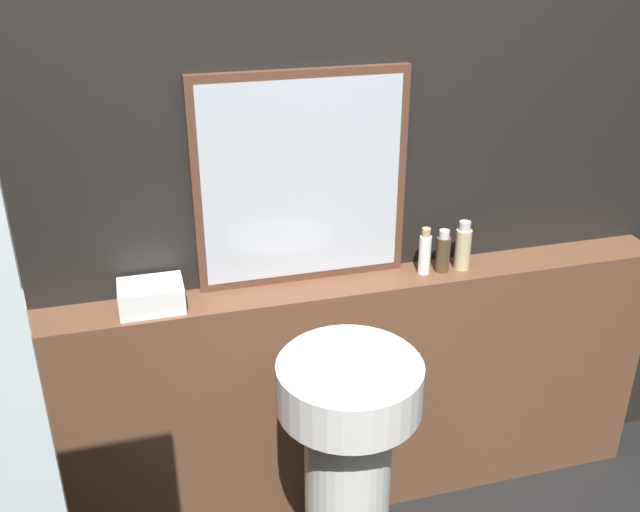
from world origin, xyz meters
The scene contains 8 objects.
wall_back centered at (0.00, 1.44, 1.25)m, with size 8.00×0.06×2.50m.
vanity_counter centered at (0.00, 1.33, 0.45)m, with size 2.35×0.17×0.90m.
pedestal_sink centered at (-0.06, 0.94, 0.53)m, with size 0.40×0.40×0.88m.
mirror centered at (-0.08, 1.39, 1.24)m, with size 0.66×0.03×0.67m.
towel_stack centered at (-0.56, 1.33, 0.94)m, with size 0.19×0.14×0.08m.
shampoo_bottle centered at (0.31, 1.33, 0.98)m, with size 0.04×0.04×0.16m.
conditioner_bottle centered at (0.38, 1.33, 0.97)m, with size 0.05×0.05×0.14m.
lotion_bottle centered at (0.45, 1.33, 0.98)m, with size 0.05×0.05×0.17m.
Camera 1 is at (-0.57, -0.59, 1.96)m, focal length 40.00 mm.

